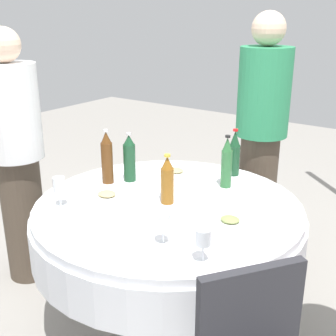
{
  "coord_description": "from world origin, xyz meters",
  "views": [
    {
      "loc": [
        1.2,
        -1.69,
        1.68
      ],
      "look_at": [
        0.0,
        0.0,
        0.93
      ],
      "focal_mm": 46.92,
      "sensor_mm": 36.0,
      "label": 1
    }
  ],
  "objects_px": {
    "dining_table": "(168,229)",
    "bottle_green_east": "(227,163)",
    "bottle_dark_green_right": "(234,154)",
    "wine_glass_north": "(163,224)",
    "plate_front": "(107,196)",
    "bottle_amber_rear": "(167,181)",
    "plate_left": "(230,222)",
    "wine_glass_near": "(203,239)",
    "plate_mid": "(176,173)",
    "person_right": "(261,137)",
    "person_east": "(16,156)",
    "bottle_brown_near": "(107,158)",
    "bottle_dark_green_far": "(129,159)",
    "wine_glass_right": "(59,186)"
  },
  "relations": [
    {
      "from": "bottle_amber_rear",
      "to": "dining_table",
      "type": "bearing_deg",
      "value": -33.03
    },
    {
      "from": "bottle_dark_green_far",
      "to": "bottle_brown_near",
      "type": "distance_m",
      "value": 0.13
    },
    {
      "from": "bottle_brown_near",
      "to": "plate_front",
      "type": "bearing_deg",
      "value": -48.7
    },
    {
      "from": "plate_mid",
      "to": "plate_front",
      "type": "height_order",
      "value": "same"
    },
    {
      "from": "bottle_brown_near",
      "to": "person_east",
      "type": "distance_m",
      "value": 0.62
    },
    {
      "from": "bottle_dark_green_far",
      "to": "person_east",
      "type": "distance_m",
      "value": 0.73
    },
    {
      "from": "plate_left",
      "to": "plate_front",
      "type": "relative_size",
      "value": 0.92
    },
    {
      "from": "bottle_green_east",
      "to": "plate_left",
      "type": "relative_size",
      "value": 1.5
    },
    {
      "from": "plate_mid",
      "to": "person_right",
      "type": "bearing_deg",
      "value": 65.01
    },
    {
      "from": "wine_glass_right",
      "to": "person_east",
      "type": "distance_m",
      "value": 0.65
    },
    {
      "from": "bottle_brown_near",
      "to": "plate_left",
      "type": "relative_size",
      "value": 1.58
    },
    {
      "from": "wine_glass_right",
      "to": "plate_front",
      "type": "distance_m",
      "value": 0.26
    },
    {
      "from": "bottle_green_east",
      "to": "person_east",
      "type": "distance_m",
      "value": 1.29
    },
    {
      "from": "person_right",
      "to": "plate_mid",
      "type": "bearing_deg",
      "value": -110.88
    },
    {
      "from": "plate_left",
      "to": "bottle_brown_near",
      "type": "bearing_deg",
      "value": 175.47
    },
    {
      "from": "wine_glass_near",
      "to": "person_east",
      "type": "height_order",
      "value": "person_east"
    },
    {
      "from": "bottle_brown_near",
      "to": "plate_mid",
      "type": "height_order",
      "value": "bottle_brown_near"
    },
    {
      "from": "wine_glass_right",
      "to": "plate_mid",
      "type": "bearing_deg",
      "value": 73.49
    },
    {
      "from": "bottle_brown_near",
      "to": "person_right",
      "type": "distance_m",
      "value": 1.07
    },
    {
      "from": "dining_table",
      "to": "wine_glass_right",
      "type": "relative_size",
      "value": 8.94
    },
    {
      "from": "wine_glass_north",
      "to": "person_right",
      "type": "xyz_separation_m",
      "value": [
        -0.15,
        1.32,
        0.05
      ]
    },
    {
      "from": "wine_glass_right",
      "to": "bottle_amber_rear",
      "type": "bearing_deg",
      "value": 40.39
    },
    {
      "from": "wine_glass_right",
      "to": "wine_glass_north",
      "type": "xyz_separation_m",
      "value": [
        0.65,
        -0.0,
        -0.02
      ]
    },
    {
      "from": "bottle_dark_green_right",
      "to": "wine_glass_north",
      "type": "height_order",
      "value": "bottle_dark_green_right"
    },
    {
      "from": "dining_table",
      "to": "plate_left",
      "type": "relative_size",
      "value": 7.04
    },
    {
      "from": "bottle_dark_green_right",
      "to": "person_right",
      "type": "xyz_separation_m",
      "value": [
        -0.01,
        0.4,
        0.01
      ]
    },
    {
      "from": "bottle_dark_green_far",
      "to": "bottle_brown_near",
      "type": "xyz_separation_m",
      "value": [
        -0.08,
        -0.1,
        0.01
      ]
    },
    {
      "from": "wine_glass_right",
      "to": "wine_glass_near",
      "type": "xyz_separation_m",
      "value": [
        0.86,
        -0.03,
        -0.01
      ]
    },
    {
      "from": "bottle_amber_rear",
      "to": "bottle_green_east",
      "type": "height_order",
      "value": "bottle_green_east"
    },
    {
      "from": "wine_glass_right",
      "to": "person_right",
      "type": "relative_size",
      "value": 0.09
    },
    {
      "from": "bottle_dark_green_right",
      "to": "plate_front",
      "type": "height_order",
      "value": "bottle_dark_green_right"
    },
    {
      "from": "bottle_green_east",
      "to": "plate_left",
      "type": "distance_m",
      "value": 0.49
    },
    {
      "from": "plate_mid",
      "to": "wine_glass_near",
      "type": "bearing_deg",
      "value": -49.25
    },
    {
      "from": "bottle_green_east",
      "to": "wine_glass_near",
      "type": "bearing_deg",
      "value": -67.96
    },
    {
      "from": "bottle_dark_green_far",
      "to": "wine_glass_north",
      "type": "relative_size",
      "value": 2.07
    },
    {
      "from": "bottle_brown_near",
      "to": "plate_mid",
      "type": "xyz_separation_m",
      "value": [
        0.24,
        0.34,
        -0.14
      ]
    },
    {
      "from": "dining_table",
      "to": "bottle_green_east",
      "type": "xyz_separation_m",
      "value": [
        0.13,
        0.38,
        0.29
      ]
    },
    {
      "from": "wine_glass_north",
      "to": "plate_front",
      "type": "xyz_separation_m",
      "value": [
        -0.53,
        0.21,
        -0.08
      ]
    },
    {
      "from": "bottle_green_east",
      "to": "plate_front",
      "type": "relative_size",
      "value": 1.38
    },
    {
      "from": "bottle_brown_near",
      "to": "wine_glass_near",
      "type": "distance_m",
      "value": 0.99
    },
    {
      "from": "bottle_green_east",
      "to": "wine_glass_north",
      "type": "distance_m",
      "value": 0.73
    },
    {
      "from": "wine_glass_near",
      "to": "wine_glass_north",
      "type": "height_order",
      "value": "wine_glass_near"
    },
    {
      "from": "bottle_amber_rear",
      "to": "wine_glass_near",
      "type": "bearing_deg",
      "value": -40.69
    },
    {
      "from": "wine_glass_north",
      "to": "plate_left",
      "type": "distance_m",
      "value": 0.37
    },
    {
      "from": "bottle_amber_rear",
      "to": "plate_front",
      "type": "height_order",
      "value": "bottle_amber_rear"
    },
    {
      "from": "bottle_green_east",
      "to": "bottle_amber_rear",
      "type": "bearing_deg",
      "value": -110.73
    },
    {
      "from": "person_right",
      "to": "bottle_green_east",
      "type": "bearing_deg",
      "value": -79.9
    },
    {
      "from": "wine_glass_right",
      "to": "person_east",
      "type": "height_order",
      "value": "person_east"
    },
    {
      "from": "bottle_dark_green_right",
      "to": "person_east",
      "type": "distance_m",
      "value": 1.33
    },
    {
      "from": "dining_table",
      "to": "bottle_green_east",
      "type": "bearing_deg",
      "value": 70.63
    }
  ]
}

